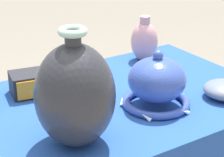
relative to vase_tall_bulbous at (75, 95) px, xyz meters
The scene contains 5 objects.
display_table 0.32m from the vase_tall_bulbous, 36.36° to the left, with size 0.97×0.61×0.69m.
vase_tall_bulbous is the anchor object (origin of this frame).
vase_dome_bell 0.30m from the vase_tall_bulbous, 10.62° to the left, with size 0.20×0.21×0.17m.
mosaic_tile_box 0.34m from the vase_tall_bulbous, 83.85° to the left, with size 0.16×0.12×0.07m.
jar_round_rose 0.61m from the vase_tall_bulbous, 37.65° to the left, with size 0.10×0.10×0.16m.
Camera 1 is at (-0.62, -0.98, 1.26)m, focal length 70.00 mm.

